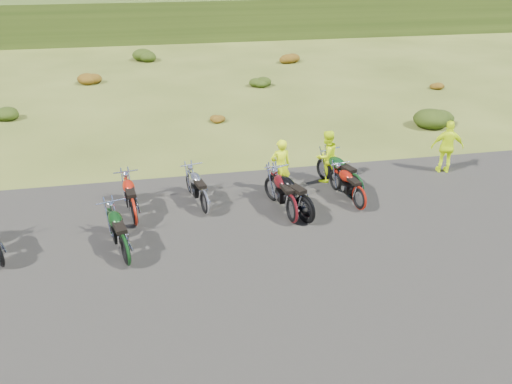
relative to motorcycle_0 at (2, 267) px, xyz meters
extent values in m
plane|color=#404818|center=(6.47, 0.16, 0.00)|extent=(300.00, 300.00, 0.00)
cube|color=black|center=(6.47, -1.84, 0.00)|extent=(20.00, 12.00, 0.04)
ellipsoid|color=#1F300C|center=(-2.63, 11.46, 0.31)|extent=(1.03, 1.03, 0.61)
ellipsoid|color=#6E350D|center=(0.27, 16.76, 0.38)|extent=(1.30, 1.30, 0.77)
ellipsoid|color=#1F300C|center=(3.17, 22.06, 0.46)|extent=(1.56, 1.56, 0.92)
ellipsoid|color=#6E350D|center=(6.07, 9.36, 0.23)|extent=(0.77, 0.77, 0.45)
ellipsoid|color=#1F300C|center=(8.97, 14.66, 0.31)|extent=(1.03, 1.03, 0.61)
ellipsoid|color=#6E350D|center=(11.87, 19.96, 0.38)|extent=(1.30, 1.30, 0.77)
ellipsoid|color=#1F300C|center=(14.77, 7.26, 0.46)|extent=(1.56, 1.56, 0.92)
ellipsoid|color=#6E350D|center=(17.67, 12.56, 0.23)|extent=(0.77, 0.77, 0.45)
imported|color=#CBE80C|center=(7.18, 2.49, 0.83)|extent=(0.64, 0.45, 1.66)
imported|color=#CBE80C|center=(8.74, 3.01, 0.82)|extent=(0.99, 0.91, 1.63)
imported|color=#CBE80C|center=(12.72, 2.92, 0.86)|extent=(1.08, 0.66, 1.71)
camera|label=1|loc=(3.95, -10.44, 6.69)|focal=35.00mm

